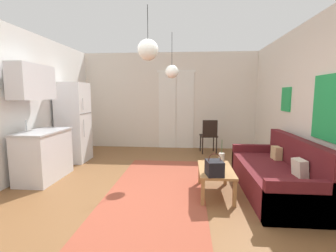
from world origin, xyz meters
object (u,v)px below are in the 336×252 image
at_px(coffee_table, 216,172).
at_px(handbag, 214,168).
at_px(pendant_lamp_near, 148,50).
at_px(bamboo_vase, 222,159).
at_px(accent_chair, 209,134).
at_px(couch, 278,176).
at_px(pendant_lamp_far, 172,72).
at_px(refrigerator, 74,122).

height_order(coffee_table, handbag, handbag).
bearing_deg(pendant_lamp_near, bamboo_vase, 26.88).
height_order(coffee_table, accent_chair, accent_chair).
xyz_separation_m(couch, accent_chair, (-0.87, 2.54, 0.23)).
relative_size(bamboo_vase, pendant_lamp_far, 0.47).
height_order(refrigerator, pendant_lamp_far, pendant_lamp_far).
distance_m(couch, coffee_table, 1.00).
relative_size(coffee_table, handbag, 2.94).
bearing_deg(bamboo_vase, pendant_lamp_near, -153.12).
xyz_separation_m(handbag, accent_chair, (0.17, 3.00, -0.01)).
distance_m(couch, bamboo_vase, 0.90).
xyz_separation_m(bamboo_vase, refrigerator, (-3.15, 1.44, 0.40)).
distance_m(coffee_table, pendant_lamp_far, 2.10).
bearing_deg(accent_chair, pendant_lamp_near, 62.98).
bearing_deg(pendant_lamp_near, coffee_table, 18.21).
xyz_separation_m(couch, handbag, (-1.04, -0.46, 0.24)).
bearing_deg(handbag, pendant_lamp_far, 115.69).
distance_m(couch, accent_chair, 2.69).
relative_size(couch, coffee_table, 2.30).
height_order(coffee_table, refrigerator, refrigerator).
relative_size(refrigerator, pendant_lamp_far, 2.08).
bearing_deg(bamboo_vase, pendant_lamp_far, 134.26).
bearing_deg(pendant_lamp_near, pendant_lamp_far, 80.99).
relative_size(couch, pendant_lamp_far, 2.46).
height_order(bamboo_vase, refrigerator, refrigerator).
bearing_deg(pendant_lamp_near, handbag, 0.05).
distance_m(coffee_table, handbag, 0.36).
height_order(bamboo_vase, handbag, bamboo_vase).
xyz_separation_m(bamboo_vase, handbag, (-0.17, -0.55, 0.01)).
distance_m(handbag, pendant_lamp_far, 2.16).
relative_size(couch, accent_chair, 2.40).
bearing_deg(couch, accent_chair, 108.83).
height_order(refrigerator, accent_chair, refrigerator).
distance_m(handbag, accent_chair, 3.00).
xyz_separation_m(bamboo_vase, accent_chair, (0.00, 2.45, 0.00)).
height_order(bamboo_vase, pendant_lamp_near, pendant_lamp_near).
xyz_separation_m(handbag, refrigerator, (-2.98, 2.00, 0.38)).
distance_m(couch, pendant_lamp_far, 2.62).
height_order(couch, handbag, couch).
bearing_deg(pendant_lamp_near, accent_chair, 69.93).
bearing_deg(couch, coffee_table, -171.99).
relative_size(coffee_table, accent_chair, 1.04).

